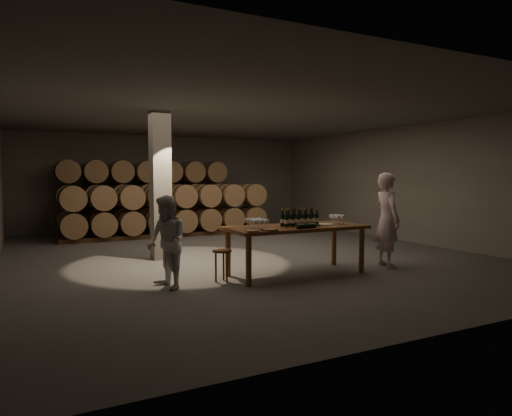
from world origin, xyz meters
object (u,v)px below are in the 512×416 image
plate (325,224)px  notebook_near (270,230)px  stool (222,256)px  person_woman (167,242)px  person_man (387,220)px  tasting_table (296,232)px  bottle_cluster (300,220)px

plate → notebook_near: notebook_near is taller
notebook_near → stool: size_ratio=0.40×
stool → person_woman: bearing=-176.9°
stool → person_man: person_man is taller
plate → person_woman: person_woman is taller
tasting_table → bottle_cluster: 0.23m
tasting_table → stool: bearing=177.2°
notebook_near → plate: bearing=2.3°
notebook_near → person_man: person_man is taller
tasting_table → stool: (-1.45, 0.07, -0.34)m
tasting_table → person_man: bearing=-5.6°
tasting_table → person_woman: 2.43m
bottle_cluster → notebook_near: bottle_cluster is taller
notebook_near → person_man: (2.81, 0.25, 0.03)m
plate → notebook_near: bearing=-164.7°
bottle_cluster → stool: 1.61m
stool → notebook_near: bearing=-38.4°
tasting_table → person_woman: size_ratio=1.72×
stool → tasting_table: bearing=-2.8°
bottle_cluster → person_man: (1.95, -0.18, -0.07)m
notebook_near → tasting_table: bearing=16.2°
tasting_table → person_woman: (-2.43, 0.02, -0.04)m
notebook_near → person_woman: person_woman is taller
bottle_cluster → stool: bearing=176.6°
person_man → notebook_near: bearing=104.2°
plate → person_man: size_ratio=0.15×
plate → person_man: bearing=-5.4°
plate → notebook_near: 1.45m
notebook_near → person_woman: size_ratio=0.15×
bottle_cluster → stool: bottle_cluster is taller
plate → stool: 2.10m
stool → person_woman: (-0.98, -0.05, 0.30)m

